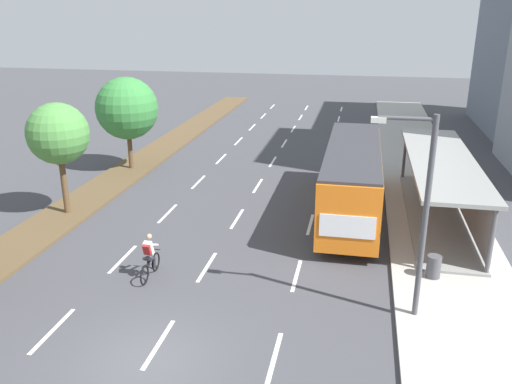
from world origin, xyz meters
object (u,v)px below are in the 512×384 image
at_px(cyclist, 149,258).
at_px(bus, 352,173).
at_px(median_tree_second, 58,134).
at_px(median_tree_third, 127,108).
at_px(trash_bin, 434,267).
at_px(streetlight, 420,205).
at_px(bus_shelter, 445,182).

bearing_deg(cyclist, bus, 48.46).
xyz_separation_m(median_tree_second, median_tree_third, (-0.10, 7.72, -0.17)).
bearing_deg(trash_bin, streetlight, -110.91).
relative_size(bus, trash_bin, 13.28).
distance_m(streetlight, trash_bin, 4.40).
relative_size(bus_shelter, bus, 1.10).
bearing_deg(streetlight, bus, 103.71).
bearing_deg(median_tree_third, trash_bin, -33.57).
relative_size(median_tree_second, median_tree_third, 0.96).
bearing_deg(bus_shelter, streetlight, -103.15).
xyz_separation_m(cyclist, trash_bin, (10.27, 1.80, -0.22)).
relative_size(median_tree_third, streetlight, 0.86).
distance_m(median_tree_third, trash_bin, 20.39).
bearing_deg(median_tree_second, cyclist, -39.17).
bearing_deg(bus, median_tree_third, 159.99).
bearing_deg(median_tree_second, median_tree_third, 90.75).
bearing_deg(median_tree_second, streetlight, -21.36).
distance_m(cyclist, streetlight, 9.79).
xyz_separation_m(bus, median_tree_second, (-13.47, -2.77, 1.93)).
bearing_deg(trash_bin, cyclist, -170.08).
relative_size(bus_shelter, median_tree_second, 2.32).
bearing_deg(median_tree_third, bus_shelter, -15.03).
relative_size(cyclist, streetlight, 0.28).
height_order(cyclist, trash_bin, cyclist).
relative_size(bus_shelter, trash_bin, 14.56).
height_order(bus, cyclist, bus).
height_order(bus_shelter, median_tree_second, median_tree_second).
bearing_deg(cyclist, bus_shelter, 35.62).
height_order(bus_shelter, cyclist, bus_shelter).
height_order(bus, median_tree_second, median_tree_second).
bearing_deg(median_tree_second, bus_shelter, 9.35).
distance_m(bus_shelter, bus, 4.29).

